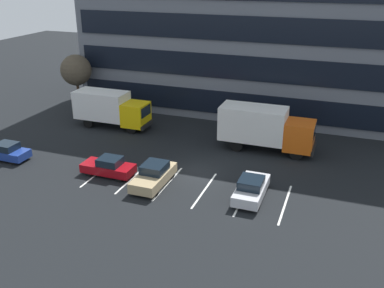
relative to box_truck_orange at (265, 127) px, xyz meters
The scene contains 10 objects.
ground_plane 7.37m from the box_truck_orange, 122.50° to the right, with size 120.00×120.00×0.00m, color black.
office_building 14.35m from the box_truck_orange, 107.60° to the left, with size 35.39×12.75×18.00m.
lot_markings 9.54m from the box_truck_orange, 114.09° to the right, with size 14.14×5.40×0.01m.
box_truck_orange is the anchor object (origin of this frame).
box_truck_yellow 15.02m from the box_truck_orange, behind, with size 7.39×2.45×3.43m.
sedan_maroon 13.26m from the box_truck_orange, 138.52° to the right, with size 3.95×1.65×1.41m.
sedan_navy 21.23m from the box_truck_orange, 154.61° to the right, with size 3.88×1.62×1.39m.
sedan_silver 8.60m from the box_truck_orange, 84.07° to the right, with size 1.76×4.21×1.51m.
sedan_tan 10.91m from the box_truck_orange, 124.02° to the right, with size 1.84×4.40×1.58m.
bare_tree 21.28m from the box_truck_orange, 169.58° to the left, with size 3.22×3.22×6.03m.
Camera 1 is at (9.79, -27.87, 14.53)m, focal length 40.43 mm.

